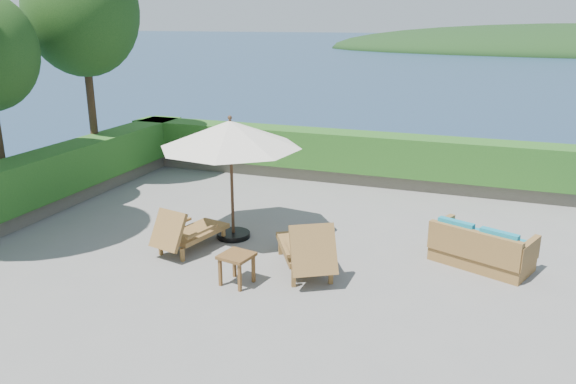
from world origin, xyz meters
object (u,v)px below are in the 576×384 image
(patio_umbrella, at_px, (230,135))
(lounge_right, at_px, (306,249))
(lounge_left, at_px, (187,232))
(wicker_loveseat, at_px, (480,249))
(side_table, at_px, (237,260))

(patio_umbrella, xyz_separation_m, lounge_right, (1.89, -1.05, -1.66))
(patio_umbrella, distance_m, lounge_left, 2.01)
(lounge_left, height_order, wicker_loveseat, lounge_left)
(side_table, bearing_deg, lounge_left, 146.85)
(lounge_left, relative_size, lounge_right, 0.86)
(wicker_loveseat, bearing_deg, patio_umbrella, -154.93)
(patio_umbrella, height_order, side_table, patio_umbrella)
(wicker_loveseat, bearing_deg, lounge_right, -133.26)
(lounge_left, distance_m, wicker_loveseat, 5.37)
(lounge_left, bearing_deg, wicker_loveseat, 25.21)
(patio_umbrella, bearing_deg, wicker_loveseat, 3.13)
(side_table, xyz_separation_m, wicker_loveseat, (3.76, 2.13, -0.12))
(lounge_left, distance_m, lounge_right, 2.42)
(lounge_right, bearing_deg, side_table, -168.74)
(lounge_right, bearing_deg, wicker_loveseat, -5.26)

